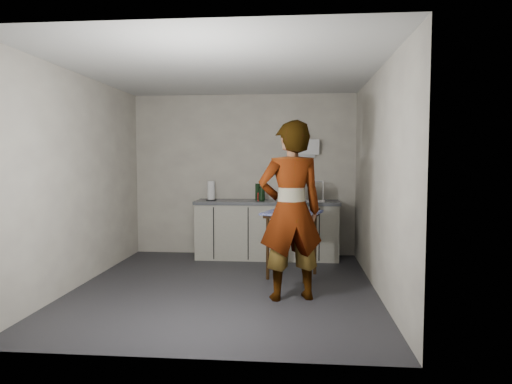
# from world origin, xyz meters

# --- Properties ---
(ground) EXTENTS (4.00, 4.00, 0.00)m
(ground) POSITION_xyz_m (0.00, 0.00, 0.00)
(ground) COLOR #27272C
(ground) RESTS_ON ground
(wall_back) EXTENTS (3.60, 0.02, 2.60)m
(wall_back) POSITION_xyz_m (0.00, 1.99, 1.30)
(wall_back) COLOR #BBB1A3
(wall_back) RESTS_ON ground
(wall_right) EXTENTS (0.02, 4.00, 2.60)m
(wall_right) POSITION_xyz_m (1.79, 0.00, 1.30)
(wall_right) COLOR #BBB1A3
(wall_right) RESTS_ON ground
(wall_left) EXTENTS (0.02, 4.00, 2.60)m
(wall_left) POSITION_xyz_m (-1.79, 0.00, 1.30)
(wall_left) COLOR #BBB1A3
(wall_left) RESTS_ON ground
(ceiling) EXTENTS (3.60, 4.00, 0.01)m
(ceiling) POSITION_xyz_m (0.00, 0.00, 2.60)
(ceiling) COLOR white
(ceiling) RESTS_ON wall_back
(kitchen_counter) EXTENTS (2.24, 0.62, 0.91)m
(kitchen_counter) POSITION_xyz_m (0.40, 1.70, 0.43)
(kitchen_counter) COLOR black
(kitchen_counter) RESTS_ON ground
(wall_shelf) EXTENTS (0.42, 0.18, 0.37)m
(wall_shelf) POSITION_xyz_m (1.00, 1.92, 1.75)
(wall_shelf) COLOR white
(wall_shelf) RESTS_ON ground
(side_table) EXTENTS (0.84, 0.84, 0.87)m
(side_table) POSITION_xyz_m (0.80, 0.58, 0.76)
(side_table) COLOR #321D0B
(side_table) RESTS_ON ground
(standing_man) EXTENTS (0.83, 0.66, 1.98)m
(standing_man) POSITION_xyz_m (0.79, -0.39, 0.99)
(standing_man) COLOR #B2A593
(standing_man) RESTS_ON ground
(soap_bottle) EXTENTS (0.12, 0.12, 0.28)m
(soap_bottle) POSITION_xyz_m (0.32, 1.64, 1.05)
(soap_bottle) COLOR black
(soap_bottle) RESTS_ON kitchen_counter
(soda_can) EXTENTS (0.06, 0.06, 0.12)m
(soda_can) POSITION_xyz_m (0.28, 1.67, 0.97)
(soda_can) COLOR red
(soda_can) RESTS_ON kitchen_counter
(dark_bottle) EXTENTS (0.08, 0.08, 0.27)m
(dark_bottle) POSITION_xyz_m (0.25, 1.74, 1.04)
(dark_bottle) COLOR black
(dark_bottle) RESTS_ON kitchen_counter
(paper_towel) EXTENTS (0.17, 0.17, 0.30)m
(paper_towel) POSITION_xyz_m (-0.48, 1.66, 1.05)
(paper_towel) COLOR black
(paper_towel) RESTS_ON kitchen_counter
(dish_rack) EXTENTS (0.45, 0.34, 0.32)m
(dish_rack) POSITION_xyz_m (1.05, 1.74, 0.98)
(dish_rack) COLOR white
(dish_rack) RESTS_ON kitchen_counter
(bakery_box) EXTENTS (0.30, 0.31, 0.40)m
(bakery_box) POSITION_xyz_m (0.82, 0.63, 0.96)
(bakery_box) COLOR white
(bakery_box) RESTS_ON side_table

